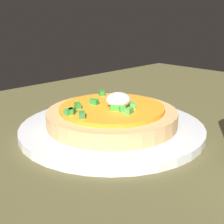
{
  "coord_description": "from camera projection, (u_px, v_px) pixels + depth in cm",
  "views": [
    {
      "loc": [
        36.12,
        29.04,
        20.22
      ],
      "look_at": [
        4.76,
        -2.82,
        5.91
      ],
      "focal_mm": 49.61,
      "sensor_mm": 36.0,
      "label": 1
    }
  ],
  "objects": [
    {
      "name": "pizza",
      "position": [
        112.0,
        115.0,
        0.47
      ],
      "size": [
        19.81,
        19.81,
        5.15
      ],
      "color": "tan",
      "rests_on": "plate"
    },
    {
      "name": "plate",
      "position": [
        112.0,
        128.0,
        0.48
      ],
      "size": [
        28.08,
        28.08,
        1.22
      ],
      "primitive_type": "cylinder",
      "color": "silver",
      "rests_on": "dining_table"
    },
    {
      "name": "dining_table",
      "position": [
        145.0,
        137.0,
        0.5
      ],
      "size": [
        112.49,
        80.17,
        2.69
      ],
      "primitive_type": "cube",
      "color": "brown",
      "rests_on": "ground"
    }
  ]
}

